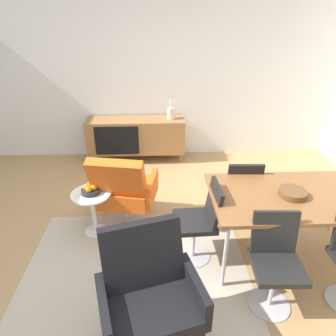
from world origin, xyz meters
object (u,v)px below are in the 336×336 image
Objects in this scene: sideboard at (136,135)px; side_table_round at (93,208)px; vase_cobalt at (171,113)px; lounge_chair_red at (123,189)px; armchair_black_shell at (149,294)px; fruit_bowl at (90,190)px; dining_table at (294,198)px; wooden_bowl_on_table at (293,193)px; dining_chair_front_left at (275,260)px; dining_chair_near_window at (201,220)px; dining_chair_back_left at (240,189)px.

side_table_round is (-0.39, -1.91, -0.12)m from sideboard.
vase_cobalt is 0.33× the size of lounge_chair_red.
armchair_black_shell is at bearing -85.35° from sideboard.
armchair_black_shell is at bearing -63.43° from fruit_bowl.
armchair_black_shell is at bearing -77.65° from lounge_chair_red.
fruit_bowl is at bearing 167.41° from dining_table.
vase_cobalt reaches higher than fruit_bowl.
wooden_bowl_on_table is 0.27× the size of armchair_black_shell.
dining_table is 1.64m from armchair_black_shell.
dining_chair_front_left reaches higher than wooden_bowl_on_table.
side_table_round is at bearing -101.55° from sideboard.
fruit_bowl is (-1.69, 1.01, 0.09)m from dining_chair_front_left.
armchair_black_shell is (-0.50, -0.85, -0.00)m from dining_chair_near_window.
dining_table is 0.08m from wooden_bowl_on_table.
vase_cobalt is 0.36× the size of dining_chair_front_left.
vase_cobalt is at bearing 103.80° from dining_chair_front_left.
side_table_round is at bearing -153.87° from lounge_chair_red.
armchair_black_shell is (0.26, -3.22, 0.03)m from sideboard.
dining_chair_back_left is at bearing -54.41° from sideboard.
dining_chair_near_window is 4.28× the size of fruit_bowl.
dining_chair_front_left is at bearing -66.04° from sideboard.
lounge_chair_red reaches higher than dining_chair_near_window.
dining_chair_near_window reaches higher than wooden_bowl_on_table.
lounge_chair_red is (-1.36, 0.06, -0.00)m from dining_chair_back_left.
vase_cobalt is at bearing 114.22° from dining_table.
sideboard is 1.69× the size of lounge_chair_red.
lounge_chair_red is at bearing 25.99° from fruit_bowl.
wooden_bowl_on_table is 2.11m from side_table_round.
vase_cobalt is at bearing 111.51° from dining_chair_back_left.
side_table_round is at bearing -116.92° from vase_cobalt.
sideboard is 1.96m from side_table_round.
armchair_black_shell is at bearing -126.22° from dining_chair_back_left.
sideboard is 5.20× the size of vase_cobalt.
fruit_bowl is (-0.39, -1.91, 0.12)m from sideboard.
vase_cobalt reaches higher than dining_chair_front_left.
dining_chair_back_left is 1.65× the size of side_table_round.
dining_table is (1.07, -2.37, -0.12)m from vase_cobalt.
dining_chair_near_window is 0.90× the size of lounge_chair_red.
fruit_bowl is (-0.33, -0.16, 0.10)m from lounge_chair_red.
fruit_bowl is at bearing 116.57° from armchair_black_shell.
dining_chair_near_window is 0.90× the size of armchair_black_shell.
vase_cobalt reaches higher than wooden_bowl_on_table.
dining_chair_front_left is 1.98m from side_table_round.
side_table_round is (-2.04, 0.46, -0.38)m from dining_table.
sideboard is 2.23m from dining_chair_back_left.
sideboard is 0.70m from vase_cobalt.
dining_table is 0.70m from dining_chair_front_left.
dining_table is 0.92m from dining_chair_near_window.
dining_chair_back_left is 1.36m from lounge_chair_red.
lounge_chair_red is at bearing 160.11° from dining_table.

